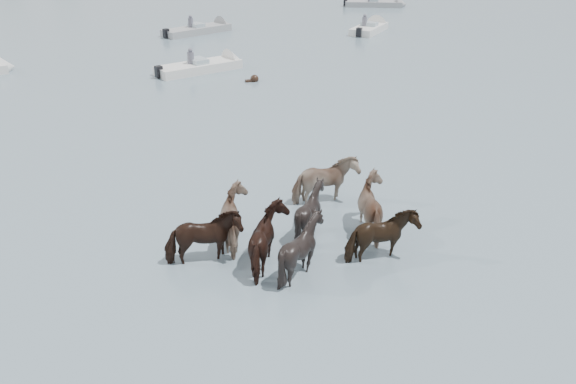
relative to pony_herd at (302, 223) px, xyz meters
name	(u,v)px	position (x,y,z in m)	size (l,w,h in m)	color
ground	(302,248)	(-0.10, -0.21, -0.63)	(400.00, 400.00, 0.00)	slate
pony_herd	(302,223)	(0.00, 0.00, 0.00)	(6.73, 4.50, 1.70)	black
swimming_pony	(254,79)	(4.24, 15.99, -0.53)	(0.72, 0.44, 0.44)	black
motorboat_b	(211,65)	(2.84, 19.25, -0.40)	(5.44, 2.81, 1.92)	silver
motorboat_c	(206,29)	(5.49, 30.10, -0.41)	(5.79, 3.49, 1.92)	gray
motorboat_d	(372,27)	(17.00, 25.94, -0.40)	(4.49, 4.19, 1.92)	silver
motorboat_e	(382,4)	(23.73, 35.89, -0.41)	(5.71, 3.95, 1.92)	gray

